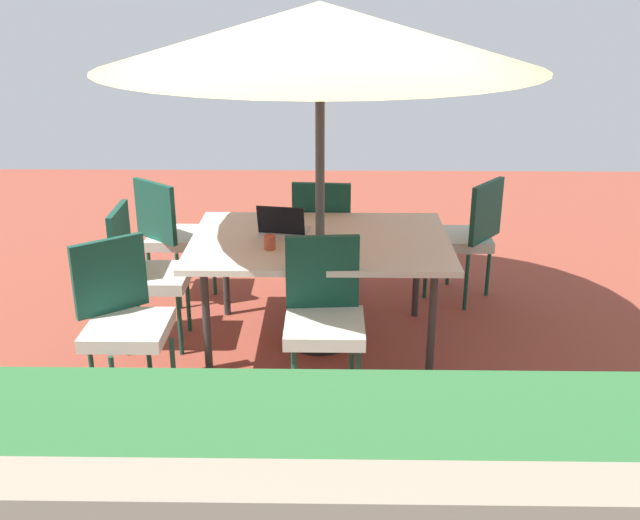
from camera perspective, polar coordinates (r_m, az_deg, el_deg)
ground_plane at (r=5.14m, az=-0.00°, el=-6.49°), size 10.00×10.00×0.02m
dining_table at (r=4.85m, az=-0.00°, el=1.12°), size 1.72×1.18×0.77m
patio_umbrella at (r=4.58m, az=-0.00°, el=17.13°), size 2.74×2.74×2.26m
chair_south at (r=5.64m, az=0.28°, el=2.24°), size 0.47×0.48×0.98m
chair_north at (r=4.25m, az=0.31°, el=-4.20°), size 0.47×0.48×0.98m
chair_southwest at (r=5.73m, az=11.47°, el=2.11°), size 0.58×0.58×0.98m
chair_east at (r=5.04m, az=-13.58°, el=-0.69°), size 0.47×0.46×0.98m
chair_northeast at (r=4.37m, az=-15.22°, el=-4.26°), size 0.58×0.58×0.98m
chair_southeast at (r=5.74m, az=-11.49°, el=2.16°), size 0.58×0.59×0.98m
laptop at (r=4.93m, az=-2.90°, el=2.61°), size 0.36×0.30×0.21m
cup at (r=4.63m, az=-3.96°, el=1.37°), size 0.07×0.07×0.09m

